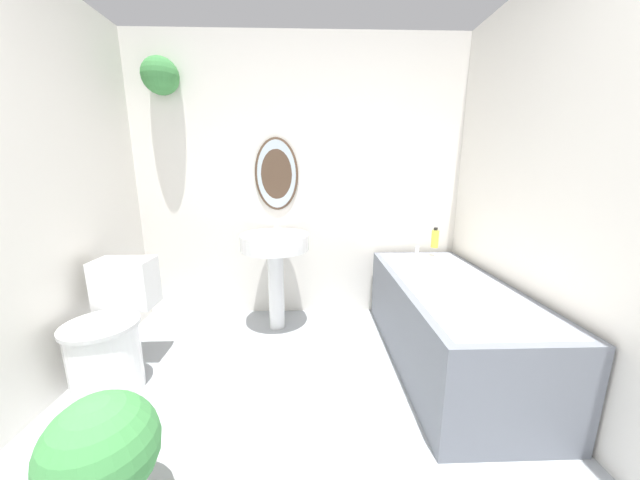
{
  "coord_description": "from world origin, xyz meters",
  "views": [
    {
      "loc": [
        0.08,
        -0.31,
        1.32
      ],
      "look_at": [
        0.14,
        1.56,
        0.9
      ],
      "focal_mm": 18.0,
      "sensor_mm": 36.0,
      "label": 1
    }
  ],
  "objects_px": {
    "bathtub": "(448,321)",
    "potted_plant": "(103,456)",
    "toilet": "(112,335)",
    "pedestal_sink": "(275,253)",
    "shampoo_bottle": "(435,238)"
  },
  "relations": [
    {
      "from": "toilet",
      "to": "shampoo_bottle",
      "type": "distance_m",
      "value": 2.46
    },
    {
      "from": "bathtub",
      "to": "potted_plant",
      "type": "xyz_separation_m",
      "value": [
        -1.69,
        -1.01,
        0.01
      ]
    },
    {
      "from": "toilet",
      "to": "bathtub",
      "type": "bearing_deg",
      "value": 4.15
    },
    {
      "from": "toilet",
      "to": "potted_plant",
      "type": "relative_size",
      "value": 1.39
    },
    {
      "from": "toilet",
      "to": "pedestal_sink",
      "type": "relative_size",
      "value": 0.82
    },
    {
      "from": "potted_plant",
      "to": "shampoo_bottle",
      "type": "bearing_deg",
      "value": 42.38
    },
    {
      "from": "pedestal_sink",
      "to": "potted_plant",
      "type": "height_order",
      "value": "pedestal_sink"
    },
    {
      "from": "toilet",
      "to": "shampoo_bottle",
      "type": "bearing_deg",
      "value": 19.52
    },
    {
      "from": "shampoo_bottle",
      "to": "potted_plant",
      "type": "xyz_separation_m",
      "value": [
        -1.82,
        -1.66,
        -0.43
      ]
    },
    {
      "from": "pedestal_sink",
      "to": "shampoo_bottle",
      "type": "height_order",
      "value": "pedestal_sink"
    },
    {
      "from": "toilet",
      "to": "potted_plant",
      "type": "height_order",
      "value": "toilet"
    },
    {
      "from": "pedestal_sink",
      "to": "toilet",
      "type": "bearing_deg",
      "value": -143.59
    },
    {
      "from": "bathtub",
      "to": "toilet",
      "type": "bearing_deg",
      "value": -175.85
    },
    {
      "from": "toilet",
      "to": "bathtub",
      "type": "distance_m",
      "value": 2.16
    },
    {
      "from": "pedestal_sink",
      "to": "bathtub",
      "type": "relative_size",
      "value": 0.57
    }
  ]
}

